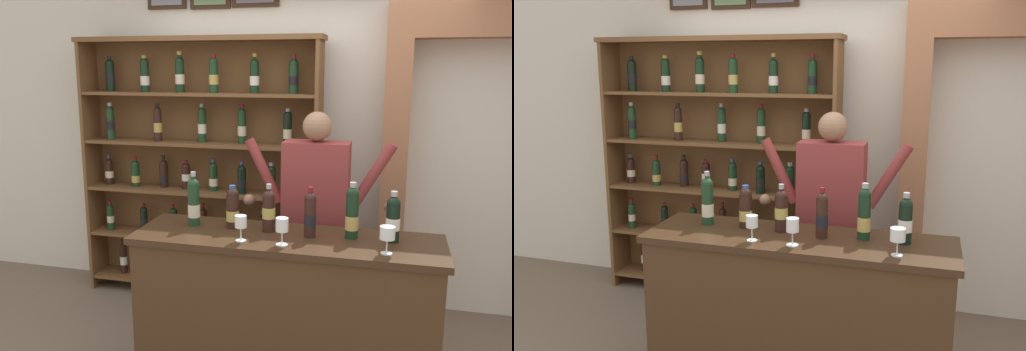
# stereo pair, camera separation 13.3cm
# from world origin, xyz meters

# --- Properties ---
(back_wall) EXTENTS (12.00, 0.19, 3.01)m
(back_wall) POSITION_xyz_m (-0.00, 1.51, 1.51)
(back_wall) COLOR silver
(back_wall) RESTS_ON ground
(wine_shelf) EXTENTS (2.07, 0.31, 2.21)m
(wine_shelf) POSITION_xyz_m (-0.81, 1.24, 1.18)
(wine_shelf) COLOR brown
(wine_shelf) RESTS_ON ground
(archway_doorway) EXTENTS (1.49, 0.45, 2.43)m
(archway_doorway) POSITION_xyz_m (1.42, 1.38, 1.35)
(archway_doorway) COLOR #9E6647
(archway_doorway) RESTS_ON ground
(tasting_counter) EXTENTS (1.81, 0.55, 1.00)m
(tasting_counter) POSITION_xyz_m (0.18, -0.00, 0.50)
(tasting_counter) COLOR #422B19
(tasting_counter) RESTS_ON ground
(shopkeeper) EXTENTS (1.04, 0.22, 1.68)m
(shopkeeper) POSITION_xyz_m (0.27, 0.58, 1.05)
(shopkeeper) COLOR #2D3347
(shopkeeper) RESTS_ON ground
(tasting_bottle_brunello) EXTENTS (0.08, 0.08, 0.34)m
(tasting_bottle_brunello) POSITION_xyz_m (-0.42, 0.08, 1.15)
(tasting_bottle_brunello) COLOR #19381E
(tasting_bottle_brunello) RESTS_ON tasting_counter
(tasting_bottle_bianco) EXTENTS (0.08, 0.08, 0.27)m
(tasting_bottle_bianco) POSITION_xyz_m (-0.17, 0.08, 1.13)
(tasting_bottle_bianco) COLOR black
(tasting_bottle_bianco) RESTS_ON tasting_counter
(tasting_bottle_riserva) EXTENTS (0.08, 0.08, 0.29)m
(tasting_bottle_riserva) POSITION_xyz_m (0.06, 0.07, 1.14)
(tasting_bottle_riserva) COLOR black
(tasting_bottle_riserva) RESTS_ON tasting_counter
(tasting_bottle_vin_santo) EXTENTS (0.07, 0.07, 0.30)m
(tasting_bottle_vin_santo) POSITION_xyz_m (0.31, 0.03, 1.14)
(tasting_bottle_vin_santo) COLOR black
(tasting_bottle_vin_santo) RESTS_ON tasting_counter
(tasting_bottle_super_tuscan) EXTENTS (0.08, 0.08, 0.33)m
(tasting_bottle_super_tuscan) POSITION_xyz_m (0.55, 0.07, 1.15)
(tasting_bottle_super_tuscan) COLOR black
(tasting_bottle_super_tuscan) RESTS_ON tasting_counter
(tasting_bottle_chianti) EXTENTS (0.08, 0.08, 0.29)m
(tasting_bottle_chianti) POSITION_xyz_m (0.78, 0.06, 1.14)
(tasting_bottle_chianti) COLOR black
(tasting_bottle_chianti) RESTS_ON tasting_counter
(wine_glass_spare) EXTENTS (0.07, 0.07, 0.15)m
(wine_glass_spare) POSITION_xyz_m (-0.05, -0.15, 1.11)
(wine_glass_spare) COLOR silver
(wine_glass_spare) RESTS_ON tasting_counter
(wine_glass_left) EXTENTS (0.07, 0.07, 0.16)m
(wine_glass_left) POSITION_xyz_m (0.19, -0.15, 1.11)
(wine_glass_left) COLOR silver
(wine_glass_left) RESTS_ON tasting_counter
(wine_glass_center) EXTENTS (0.08, 0.08, 0.15)m
(wine_glass_center) POSITION_xyz_m (0.75, -0.15, 1.11)
(wine_glass_center) COLOR silver
(wine_glass_center) RESTS_ON tasting_counter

